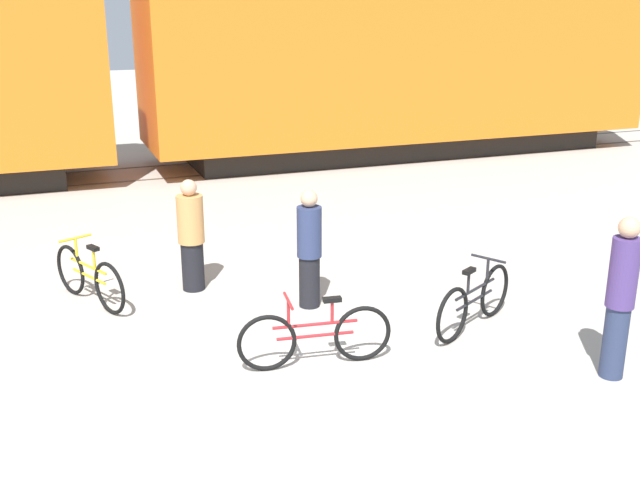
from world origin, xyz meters
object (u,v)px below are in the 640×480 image
Objects in this scene: bicycle_maroon at (315,336)px; person_in_navy at (309,249)px; bicycle_yellow at (89,277)px; person_in_tan at (191,236)px; freight_train at (122,45)px; bicycle_black at (475,301)px; person_in_purple at (620,297)px.

person_in_navy is at bearing 72.14° from bicycle_maroon.
bicycle_yellow is 1.43m from person_in_tan.
bicycle_black is at bearing -74.76° from freight_train.
bicycle_black is 0.98× the size of bicycle_yellow.
freight_train is at bearing -12.81° from person_in_navy.
person_in_purple is (3.51, -11.84, -2.00)m from freight_train.
bicycle_black is 2.17m from person_in_navy.
freight_train is 12.51m from person_in_purple.
bicycle_black is at bearing -119.85° from person_in_purple.
bicycle_maroon is 2.89m from person_in_tan.
bicycle_yellow is 6.48m from person_in_purple.
bicycle_maroon is 3.21m from person_in_purple.
bicycle_maroon is at bearing -86.48° from freight_train.
person_in_purple reaches higher than bicycle_black.
person_in_navy is 1.00× the size of person_in_tan.
freight_train reaches higher than bicycle_yellow.
bicycle_yellow is at bearing -100.98° from freight_train.
freight_train reaches higher than bicycle_maroon.
bicycle_yellow reaches higher than bicycle_maroon.
bicycle_maroon is at bearing -173.62° from bicycle_black.
freight_train is at bearing -127.57° from person_in_purple.
freight_train is 9.20m from person_in_navy.
bicycle_maroon is at bearing 112.40° from person_in_tan.
bicycle_maroon is 1.10× the size of bicycle_yellow.
bicycle_black is 4.96m from bicycle_yellow.
freight_train reaches higher than person_in_tan.
person_in_navy reaches higher than person_in_tan.
person_in_tan is 5.48m from person_in_purple.
person_in_navy is (1.17, -8.88, -2.12)m from freight_train.
bicycle_yellow is at bearing -93.14° from person_in_purple.
person_in_tan is 0.88× the size of person_in_purple.
bicycle_black is at bearing -150.51° from person_in_navy.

